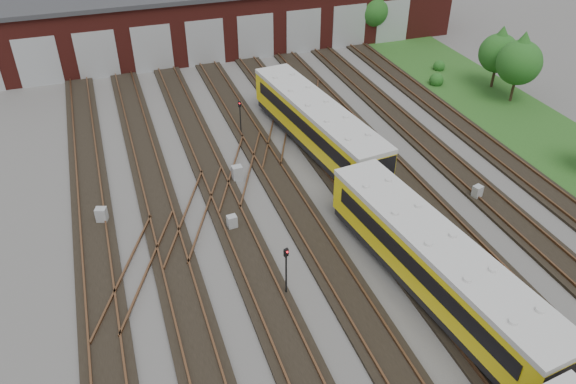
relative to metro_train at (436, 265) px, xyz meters
name	(u,v)px	position (x,y,z in m)	size (l,w,h in m)	color
ground	(389,295)	(-2.00, 0.67, -1.98)	(120.00, 120.00, 0.00)	#494744
track_network	(381,286)	(-2.17, 1.25, -1.87)	(30.40, 70.00, 0.33)	black
maintenance_shed	(211,13)	(-2.01, 40.64, 1.22)	(51.00, 12.50, 6.35)	#541A15
grass_verge	(554,144)	(17.00, 10.67, -1.96)	(8.00, 55.00, 0.05)	#1C4717
metro_train	(436,265)	(0.00, 0.00, 0.00)	(4.60, 47.81, 3.22)	black
signal_mast_0	(286,266)	(-6.99, 2.42, -0.06)	(0.25, 0.24, 3.03)	black
signal_mast_1	(240,114)	(-4.63, 19.80, -0.20)	(0.25, 0.24, 2.78)	black
signal_mast_2	(294,115)	(-0.80, 18.60, -0.39)	(0.22, 0.21, 2.45)	black
signal_mast_3	(283,101)	(-0.97, 20.53, -0.04)	(0.26, 0.24, 3.01)	black
relay_cabinet_0	(102,216)	(-15.42, 11.80, -1.46)	(0.63, 0.52, 1.04)	#9C9FA1
relay_cabinet_1	(237,174)	(-6.57, 13.62, -1.42)	(0.67, 0.56, 1.11)	#9C9FA1
relay_cabinet_2	(232,223)	(-8.22, 8.63, -1.51)	(0.56, 0.47, 0.93)	#9C9FA1
relay_cabinet_3	(300,116)	(0.27, 20.16, -1.42)	(0.67, 0.56, 1.11)	#9C9FA1
relay_cabinet_4	(477,192)	(7.29, 6.55, -1.51)	(0.57, 0.47, 0.94)	#9C9FA1
tree_0	(372,6)	(14.00, 35.67, 1.72)	(3.47, 3.47, 5.75)	#2D2214
tree_1	(499,49)	(18.92, 21.00, 1.60)	(3.37, 3.37, 5.58)	#2D2214
tree_2	(520,57)	(18.64, 18.00, 1.92)	(3.66, 3.66, 6.07)	#2D2214
bush_1	(437,78)	(14.51, 23.13, -1.35)	(1.27, 1.27, 1.27)	#174A15
bush_2	(439,65)	(16.64, 26.08, -1.43)	(1.10, 1.10, 1.10)	#174A15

